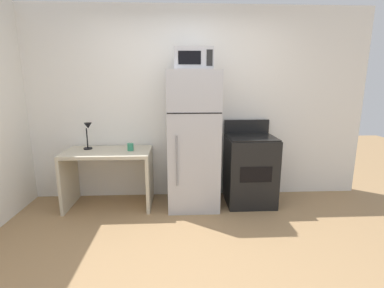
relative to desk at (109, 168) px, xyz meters
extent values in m
plane|color=#9E7A51|center=(1.03, -1.32, -0.52)|extent=(12.00, 12.00, 0.00)
cube|color=white|center=(1.03, 0.38, 0.78)|extent=(5.00, 0.10, 2.60)
cube|color=beige|center=(0.00, 0.00, 0.21)|extent=(1.09, 0.61, 0.04)
cube|color=beige|center=(-0.53, 0.00, -0.16)|extent=(0.04, 0.61, 0.71)
cube|color=beige|center=(0.53, 0.00, -0.16)|extent=(0.04, 0.61, 0.71)
cylinder|color=black|center=(-0.28, 0.10, 0.24)|extent=(0.11, 0.11, 0.02)
cylinder|color=black|center=(-0.28, 0.10, 0.38)|extent=(0.02, 0.02, 0.26)
cone|color=black|center=(-0.25, 0.08, 0.55)|extent=(0.10, 0.10, 0.08)
cylinder|color=#338C66|center=(0.30, -0.01, 0.28)|extent=(0.08, 0.08, 0.09)
cube|color=#B7B7BC|center=(1.10, -0.02, 0.36)|extent=(0.65, 0.66, 1.76)
cube|color=black|center=(1.10, -0.35, 0.75)|extent=(0.63, 0.00, 0.01)
cylinder|color=gray|center=(0.89, -0.36, 0.18)|extent=(0.02, 0.02, 0.61)
cube|color=#B7B7BC|center=(1.10, -0.04, 1.37)|extent=(0.46, 0.34, 0.26)
cube|color=black|center=(1.05, -0.21, 1.37)|extent=(0.26, 0.01, 0.15)
cube|color=black|center=(1.28, -0.21, 1.37)|extent=(0.07, 0.01, 0.18)
cube|color=black|center=(1.87, 0.01, -0.07)|extent=(0.63, 0.60, 0.90)
cube|color=black|center=(1.87, 0.01, 0.39)|extent=(0.60, 0.58, 0.02)
cube|color=black|center=(1.87, 0.29, 0.49)|extent=(0.63, 0.04, 0.18)
cube|color=black|center=(1.87, -0.30, -0.02)|extent=(0.40, 0.01, 0.20)
camera|label=1|loc=(0.91, -3.55, 1.10)|focal=26.24mm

